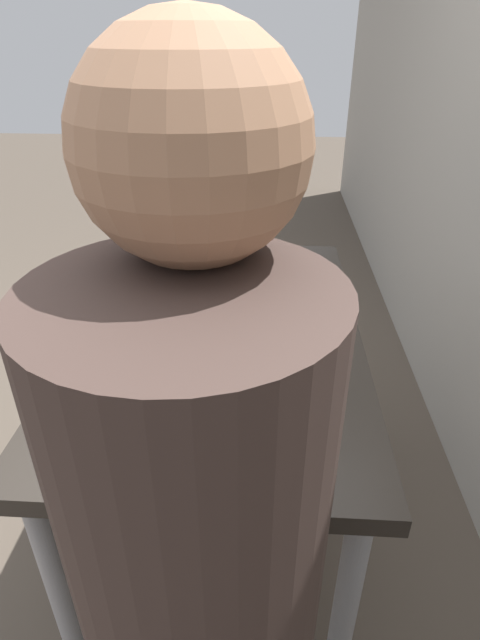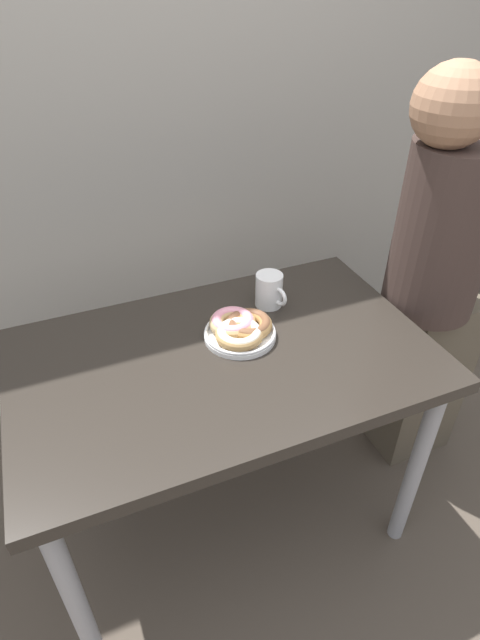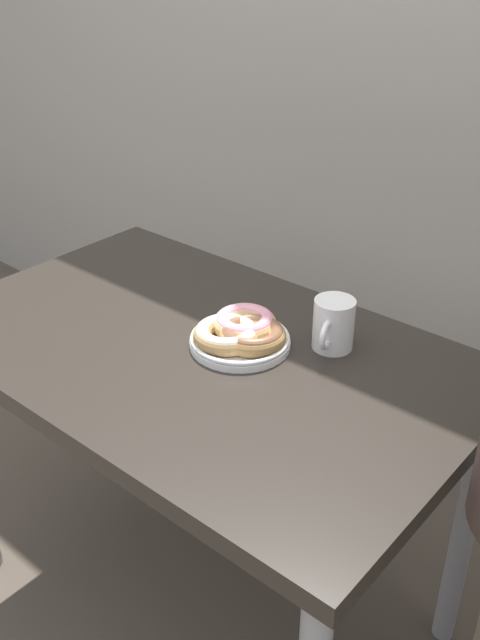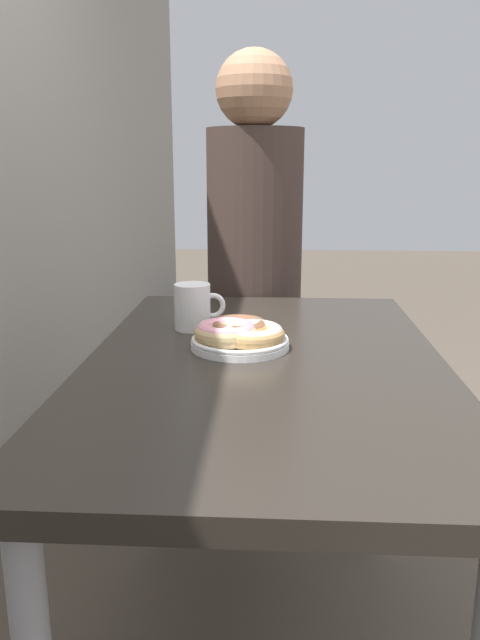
% 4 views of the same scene
% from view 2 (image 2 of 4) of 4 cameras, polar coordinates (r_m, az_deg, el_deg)
% --- Properties ---
extents(ground_plane, '(14.00, 14.00, 0.00)m').
position_cam_2_polar(ground_plane, '(1.81, 2.30, -28.09)').
color(ground_plane, '#4C4238').
extents(wall_back, '(8.00, 0.05, 2.60)m').
position_cam_2_polar(wall_back, '(1.89, -12.45, 25.48)').
color(wall_back, '#9E998E').
rests_on(wall_back, ground_plane).
extents(dining_table, '(1.14, 0.70, 0.75)m').
position_cam_2_polar(dining_table, '(1.42, -1.74, -6.64)').
color(dining_table, '#28231E').
rests_on(dining_table, ground_plane).
extents(donut_plate, '(0.22, 0.21, 0.06)m').
position_cam_2_polar(donut_plate, '(1.40, -0.00, -0.92)').
color(donut_plate, white).
rests_on(donut_plate, dining_table).
extents(coffee_mug, '(0.08, 0.12, 0.11)m').
position_cam_2_polar(coffee_mug, '(1.52, 3.40, 3.44)').
color(coffee_mug, white).
rests_on(coffee_mug, dining_table).
extents(person_figure, '(0.40, 0.29, 1.43)m').
position_cam_2_polar(person_figure, '(1.75, 21.26, 3.10)').
color(person_figure, brown).
rests_on(person_figure, ground_plane).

